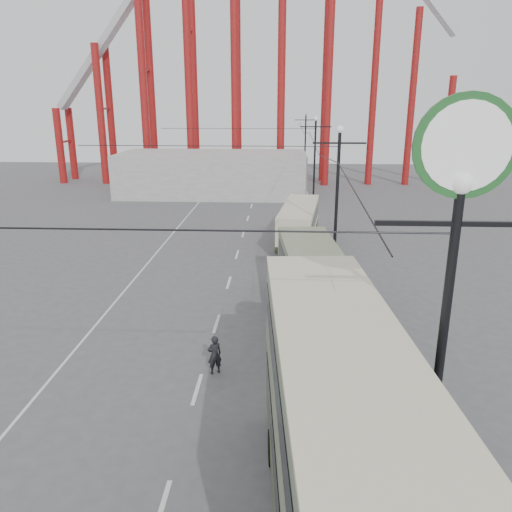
# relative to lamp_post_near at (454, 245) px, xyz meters

# --- Properties ---
(ground) EXTENTS (160.00, 160.00, 0.00)m
(ground) POSITION_rel_lamp_post_near_xyz_m (-5.60, 3.00, -7.86)
(ground) COLOR #505053
(ground) RESTS_ON ground
(road_markings) EXTENTS (12.52, 120.00, 0.01)m
(road_markings) POSITION_rel_lamp_post_near_xyz_m (-6.46, 22.70, -7.86)
(road_markings) COLOR silver
(road_markings) RESTS_ON ground
(lamp_post_near) EXTENTS (3.20, 0.44, 10.80)m
(lamp_post_near) POSITION_rel_lamp_post_near_xyz_m (0.00, 0.00, 0.00)
(lamp_post_near) COLOR black
(lamp_post_near) RESTS_ON ground
(lamp_post_mid) EXTENTS (3.20, 0.44, 9.32)m
(lamp_post_mid) POSITION_rel_lamp_post_near_xyz_m (0.00, 21.00, -3.18)
(lamp_post_mid) COLOR black
(lamp_post_mid) RESTS_ON ground
(lamp_post_far) EXTENTS (3.20, 0.44, 9.32)m
(lamp_post_far) POSITION_rel_lamp_post_near_xyz_m (0.00, 43.00, -3.18)
(lamp_post_far) COLOR black
(lamp_post_far) RESTS_ON ground
(lamp_post_distant) EXTENTS (3.20, 0.44, 9.32)m
(lamp_post_distant) POSITION_rel_lamp_post_near_xyz_m (0.00, 65.00, -3.18)
(lamp_post_distant) COLOR black
(lamp_post_distant) RESTS_ON ground
(roller_coaster) EXTENTS (52.95, 5.00, 55.48)m
(roller_coaster) POSITION_rel_lamp_post_near_xyz_m (-8.09, 59.89, 15.06)
(roller_coaster) COLOR maroon
(roller_coaster) RESTS_ON ground
(fairground_shed) EXTENTS (22.00, 10.00, 5.00)m
(fairground_shed) POSITION_rel_lamp_post_near_xyz_m (-11.60, 50.00, -5.36)
(fairground_shed) COLOR gray
(fairground_shed) RESTS_ON ground
(double_decker_bus) EXTENTS (3.50, 11.16, 5.90)m
(double_decker_bus) POSITION_rel_lamp_post_near_xyz_m (-2.14, 0.02, -4.55)
(double_decker_bus) COLOR #3A4726
(double_decker_bus) RESTS_ON ground
(single_decker_green) EXTENTS (3.88, 12.38, 3.44)m
(single_decker_green) POSITION_rel_lamp_post_near_xyz_m (-1.66, 13.56, -5.92)
(single_decker_green) COLOR #6C7958
(single_decker_green) RESTS_ON ground
(single_decker_cream) EXTENTS (3.66, 10.04, 3.05)m
(single_decker_cream) POSITION_rel_lamp_post_near_xyz_m (-2.01, 28.25, -6.14)
(single_decker_cream) COLOR beige
(single_decker_cream) RESTS_ON ground
(pedestrian) EXTENTS (0.72, 0.63, 1.65)m
(pedestrian) POSITION_rel_lamp_post_near_xyz_m (-6.07, 8.25, -7.04)
(pedestrian) COLOR black
(pedestrian) RESTS_ON ground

